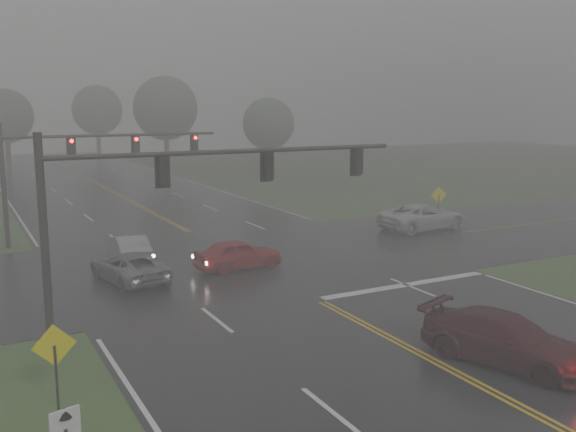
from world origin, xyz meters
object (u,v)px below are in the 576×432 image
sedan_silver (130,262)px  pickup_white (422,230)px  car_grey (129,282)px  signal_gantry_far (75,158)px  sedan_red (238,269)px  signal_gantry_near (170,189)px  sedan_maroon (504,363)px

sedan_silver → pickup_white: bearing=-177.1°
car_grey → pickup_white: pickup_white is taller
car_grey → signal_gantry_far: signal_gantry_far is taller
sedan_silver → signal_gantry_far: (-1.30, 6.32, 4.79)m
car_grey → pickup_white: (19.29, 3.26, 0.00)m
sedan_red → pickup_white: bearing=-79.5°
sedan_red → signal_gantry_near: (-5.16, -6.12, 4.91)m
pickup_white → signal_gantry_far: bearing=69.0°
sedan_red → signal_gantry_near: signal_gantry_near is taller
pickup_white → signal_gantry_far: 21.29m
car_grey → pickup_white: 19.56m
sedan_red → pickup_white: 14.57m
car_grey → signal_gantry_near: signal_gantry_near is taller
sedan_maroon → car_grey: 16.42m
sedan_silver → signal_gantry_near: (-0.91, -9.88, 4.91)m
pickup_white → signal_gantry_far: (-19.68, 6.53, 4.79)m
sedan_maroon → sedan_silver: size_ratio=1.23×
sedan_silver → pickup_white: (18.38, -0.21, 0.00)m
sedan_silver → signal_gantry_far: size_ratio=0.34×
sedan_silver → sedan_red: bearing=142.1°
sedan_red → signal_gantry_near: bearing=136.2°
sedan_maroon → sedan_silver: bearing=91.6°
sedan_red → signal_gantry_far: bearing=25.3°
sedan_maroon → sedan_silver: (-6.95, 17.90, 0.00)m
sedan_red → signal_gantry_near: 9.39m
pickup_white → signal_gantry_near: bearing=114.0°
sedan_maroon → sedan_red: 14.39m
sedan_maroon → pickup_white: size_ratio=0.90×
sedan_maroon → sedan_silver: 19.20m
sedan_silver → car_grey: (-0.91, -3.48, 0.00)m
sedan_red → sedan_silver: sedan_red is taller
sedan_silver → signal_gantry_far: bearing=-74.8°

